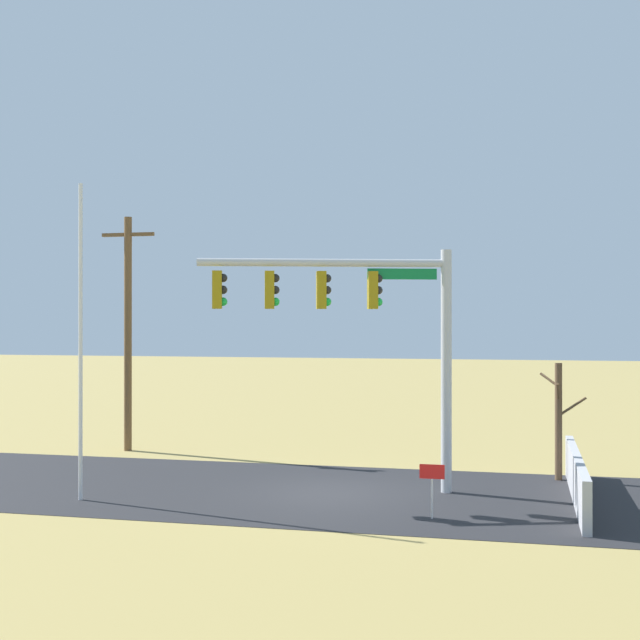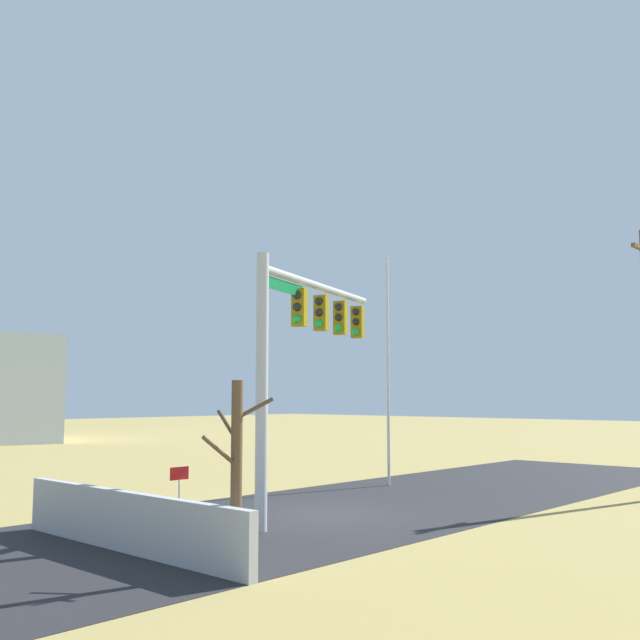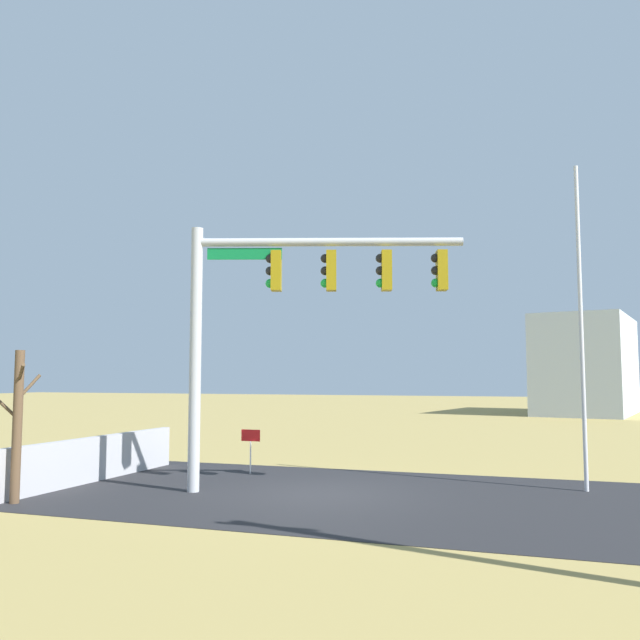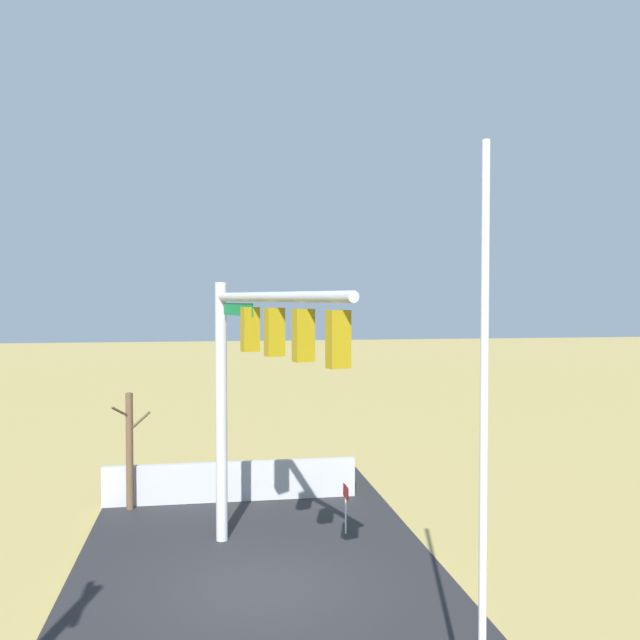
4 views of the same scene
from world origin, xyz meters
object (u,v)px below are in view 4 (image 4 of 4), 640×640
signal_mast (254,362)px  open_sign (346,498)px  bare_tree (130,449)px  flagpole (484,458)px

signal_mast → open_sign: 4.78m
bare_tree → open_sign: bearing=-118.0°
open_sign → flagpole: bearing=179.9°
bare_tree → open_sign: bare_tree is taller
flagpole → open_sign: (8.66, -0.02, -3.01)m
signal_mast → bare_tree: signal_mast is taller
signal_mast → bare_tree: 6.48m
signal_mast → open_sign: signal_mast is taller
signal_mast → flagpole: size_ratio=0.80×
flagpole → open_sign: size_ratio=6.41×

